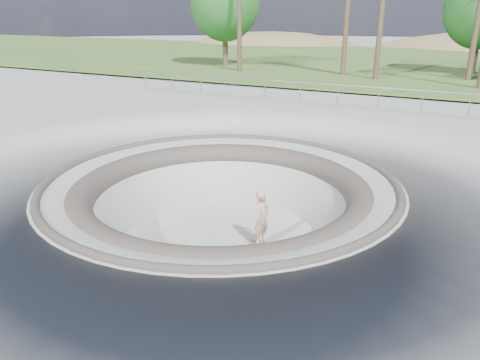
{
  "coord_description": "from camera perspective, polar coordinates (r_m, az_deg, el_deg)",
  "views": [
    {
      "loc": [
        6.29,
        -11.09,
        4.64
      ],
      "look_at": [
        0.35,
        0.54,
        -0.1
      ],
      "focal_mm": 35.0,
      "sensor_mm": 36.0,
      "label": 1
    }
  ],
  "objects": [
    {
      "name": "safety_railing",
      "position": [
        24.26,
        11.83,
        10.17
      ],
      "size": [
        25.0,
        0.06,
        1.03
      ],
      "color": "gray",
      "rests_on": "ground"
    },
    {
      "name": "skate_bowl",
      "position": [
        14.3,
        -2.26,
        -6.96
      ],
      "size": [
        14.0,
        14.0,
        4.1
      ],
      "color": "#A1A19C",
      "rests_on": "ground"
    },
    {
      "name": "bushy_tree_left",
      "position": [
        40.42,
        -1.87,
        20.9
      ],
      "size": [
        5.75,
        5.23,
        8.29
      ],
      "color": "brown",
      "rests_on": "ground"
    },
    {
      "name": "grass_strip",
      "position": [
        45.75,
        19.55,
        13.3
      ],
      "size": [
        180.0,
        36.0,
        0.12
      ],
      "color": "#395C25",
      "rests_on": "ground"
    },
    {
      "name": "distant_hills",
      "position": [
        69.3,
        24.84,
        8.45
      ],
      "size": [
        103.2,
        45.0,
        28.6
      ],
      "color": "olive",
      "rests_on": "ground"
    },
    {
      "name": "skateboard",
      "position": [
        13.94,
        2.66,
        -7.77
      ],
      "size": [
        0.76,
        0.25,
        0.08
      ],
      "color": "olive",
      "rests_on": "ground"
    },
    {
      "name": "skater",
      "position": [
        13.57,
        2.72,
        -4.66
      ],
      "size": [
        0.43,
        0.62,
        1.63
      ],
      "primitive_type": "imported",
      "rotation": [
        0.0,
        0.0,
        1.51
      ],
      "color": "tan",
      "rests_on": "skateboard"
    },
    {
      "name": "ground",
      "position": [
        13.57,
        -2.36,
        -0.06
      ],
      "size": [
        180.0,
        180.0,
        0.0
      ],
      "primitive_type": "plane",
      "color": "#A1A19C",
      "rests_on": "ground"
    }
  ]
}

